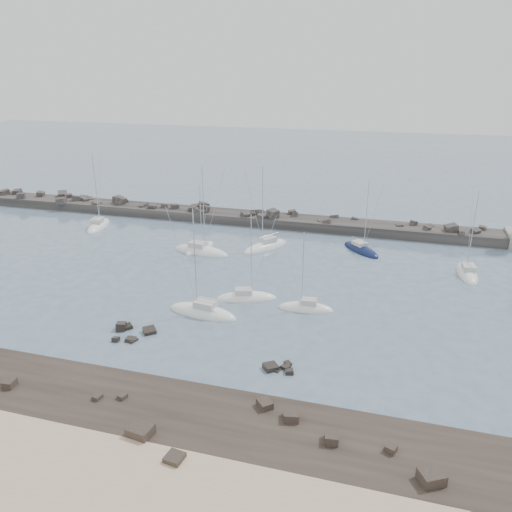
# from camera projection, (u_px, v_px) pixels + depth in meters

# --- Properties ---
(ground) EXTENTS (400.00, 400.00, 0.00)m
(ground) POSITION_uv_depth(u_px,v_px,m) (193.00, 306.00, 65.17)
(ground) COLOR slate
(ground) RESTS_ON ground
(sand_strip) EXTENTS (140.00, 14.00, 1.00)m
(sand_strip) POSITION_uv_depth(u_px,v_px,m) (23.00, 495.00, 36.41)
(sand_strip) COLOR beige
(sand_strip) RESTS_ON ground
(rock_shelf) EXTENTS (140.00, 12.00, 1.79)m
(rock_shelf) POSITION_uv_depth(u_px,v_px,m) (99.00, 410.00, 45.36)
(rock_shelf) COLOR #2B221D
(rock_shelf) RESTS_ON ground
(rock_cluster_near) EXTENTS (5.26, 4.24, 1.61)m
(rock_cluster_near) POSITION_uv_depth(u_px,v_px,m) (133.00, 333.00, 58.34)
(rock_cluster_near) COLOR black
(rock_cluster_near) RESTS_ON ground
(rock_cluster_far) EXTENTS (3.56, 2.71, 1.03)m
(rock_cluster_far) POSITION_uv_depth(u_px,v_px,m) (277.00, 369.00, 51.54)
(rock_cluster_far) COLOR black
(rock_cluster_far) RESTS_ON ground
(breakwater) EXTENTS (115.00, 7.61, 5.02)m
(breakwater) POSITION_uv_depth(u_px,v_px,m) (229.00, 219.00, 101.26)
(breakwater) COLOR #302D2B
(breakwater) RESTS_ON ground
(sailboat_1) EXTENTS (4.80, 9.85, 15.02)m
(sailboat_1) POSITION_uv_depth(u_px,v_px,m) (99.00, 226.00, 97.33)
(sailboat_1) COLOR white
(sailboat_1) RESTS_ON ground
(sailboat_3) EXTENTS (4.03, 7.81, 11.86)m
(sailboat_3) POSITION_uv_depth(u_px,v_px,m) (200.00, 249.00, 85.40)
(sailboat_3) COLOR white
(sailboat_3) RESTS_ON ground
(sailboat_4) EXTENTS (10.51, 4.54, 16.00)m
(sailboat_4) POSITION_uv_depth(u_px,v_px,m) (201.00, 252.00, 83.93)
(sailboat_4) COLOR white
(sailboat_4) RESTS_ON ground
(sailboat_5) EXTENTS (9.63, 3.99, 14.88)m
(sailboat_5) POSITION_uv_depth(u_px,v_px,m) (203.00, 313.00, 63.05)
(sailboat_5) COLOR white
(sailboat_5) RESTS_ON ground
(sailboat_6) EXTENTS (7.75, 9.80, 15.38)m
(sailboat_6) POSITION_uv_depth(u_px,v_px,m) (266.00, 247.00, 86.02)
(sailboat_6) COLOR white
(sailboat_6) RESTS_ON ground
(sailboat_7) EXTENTS (8.44, 4.94, 12.78)m
(sailboat_7) POSITION_uv_depth(u_px,v_px,m) (246.00, 298.00, 67.13)
(sailboat_7) COLOR white
(sailboat_7) RESTS_ON ground
(sailboat_8) EXTENTS (7.78, 8.10, 13.51)m
(sailboat_8) POSITION_uv_depth(u_px,v_px,m) (361.00, 250.00, 84.67)
(sailboat_8) COLOR #0F1A42
(sailboat_8) RESTS_ON ground
(sailboat_9) EXTENTS (7.28, 2.88, 11.44)m
(sailboat_9) POSITION_uv_depth(u_px,v_px,m) (306.00, 309.00, 64.16)
(sailboat_9) COLOR white
(sailboat_9) RESTS_ON ground
(sailboat_10) EXTENTS (3.45, 8.88, 13.77)m
(sailboat_10) POSITION_uv_depth(u_px,v_px,m) (467.00, 274.00, 75.07)
(sailboat_10) COLOR white
(sailboat_10) RESTS_ON ground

